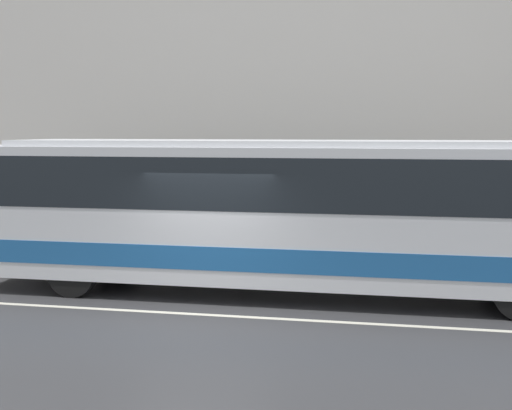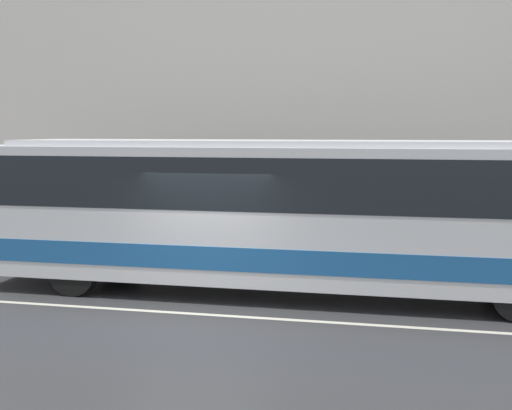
% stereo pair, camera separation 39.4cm
% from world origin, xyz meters
% --- Properties ---
extents(ground_plane, '(60.00, 60.00, 0.00)m').
position_xyz_m(ground_plane, '(0.00, 0.00, 0.00)').
color(ground_plane, '#38383A').
extents(sidewalk, '(60.00, 2.98, 0.14)m').
position_xyz_m(sidewalk, '(0.00, 5.49, 0.07)').
color(sidewalk, gray).
rests_on(sidewalk, ground_plane).
extents(building_facade, '(60.00, 0.35, 9.44)m').
position_xyz_m(building_facade, '(0.00, 7.12, 4.55)').
color(building_facade, silver).
rests_on(building_facade, ground_plane).
extents(lane_stripe, '(54.00, 0.14, 0.01)m').
position_xyz_m(lane_stripe, '(0.00, 0.00, 0.00)').
color(lane_stripe, beige).
rests_on(lane_stripe, ground_plane).
extents(transit_bus, '(12.45, 2.57, 3.09)m').
position_xyz_m(transit_bus, '(0.99, 1.93, 1.75)').
color(transit_bus, silver).
rests_on(transit_bus, ground_plane).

